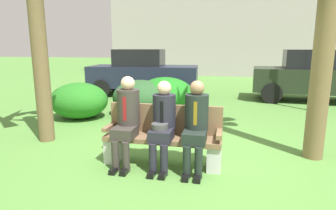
% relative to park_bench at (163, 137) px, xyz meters
% --- Properties ---
extents(ground_plane, '(80.00, 80.00, 0.00)m').
position_rel_park_bench_xyz_m(ground_plane, '(0.35, 0.24, -0.42)').
color(ground_plane, '#528639').
extents(park_bench, '(1.76, 0.44, 0.90)m').
position_rel_park_bench_xyz_m(park_bench, '(0.00, 0.00, 0.00)').
color(park_bench, brown).
rests_on(park_bench, ground).
extents(seated_man_left, '(0.34, 0.72, 1.34)m').
position_rel_park_bench_xyz_m(seated_man_left, '(-0.53, -0.12, 0.33)').
color(seated_man_left, '#38332D').
rests_on(seated_man_left, ground).
extents(seated_man_middle, '(0.34, 0.72, 1.28)m').
position_rel_park_bench_xyz_m(seated_man_middle, '(0.02, -0.13, 0.30)').
color(seated_man_middle, '#23232D').
rests_on(seated_man_middle, ground).
extents(seated_man_right, '(0.34, 0.72, 1.30)m').
position_rel_park_bench_xyz_m(seated_man_right, '(0.50, -0.12, 0.31)').
color(seated_man_right, '#1E2823').
rests_on(seated_man_right, ground).
extents(shrub_near_bench, '(1.56, 1.43, 0.97)m').
position_rel_park_bench_xyz_m(shrub_near_bench, '(-0.71, 3.35, 0.07)').
color(shrub_near_bench, '#1F771E').
rests_on(shrub_near_bench, ground).
extents(shrub_mid_lawn, '(1.43, 1.31, 0.89)m').
position_rel_park_bench_xyz_m(shrub_mid_lawn, '(-2.70, 2.34, 0.03)').
color(shrub_mid_lawn, '#26731F').
rests_on(shrub_mid_lawn, ground).
extents(shrub_far_lawn, '(1.47, 1.35, 0.92)m').
position_rel_park_bench_xyz_m(shrub_far_lawn, '(-1.31, 3.02, 0.04)').
color(shrub_far_lawn, '#29532A').
rests_on(shrub_far_lawn, ground).
extents(parked_car_near, '(4.01, 1.95, 1.68)m').
position_rel_park_bench_xyz_m(parked_car_near, '(-2.16, 6.04, 0.42)').
color(parked_car_near, '#1E2338').
rests_on(parked_car_near, ground).
extents(parked_car_far, '(4.01, 1.96, 1.68)m').
position_rel_park_bench_xyz_m(parked_car_far, '(3.68, 6.00, 0.42)').
color(parked_car_far, '#232D1E').
rests_on(parked_car_far, ground).
extents(street_lamp, '(0.24, 0.24, 3.48)m').
position_rel_park_bench_xyz_m(street_lamp, '(3.29, 4.44, 1.72)').
color(street_lamp, black).
rests_on(street_lamp, ground).
extents(building_backdrop, '(13.94, 8.02, 8.97)m').
position_rel_park_bench_xyz_m(building_backdrop, '(0.15, 17.32, 4.09)').
color(building_backdrop, '#AB9FA1').
rests_on(building_backdrop, ground).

